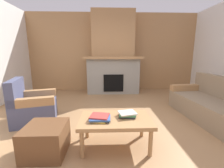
% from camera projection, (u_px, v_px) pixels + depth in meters
% --- Properties ---
extents(ground, '(9.00, 9.00, 0.00)m').
position_uv_depth(ground, '(119.00, 127.00, 2.72)').
color(ground, '#9E754C').
extents(wall_back_wood_panel, '(6.00, 0.12, 2.70)m').
position_uv_depth(wall_back_wood_panel, '(113.00, 53.00, 5.39)').
color(wall_back_wood_panel, '#A87A4C').
rests_on(wall_back_wood_panel, ground).
extents(fireplace, '(1.90, 0.82, 2.70)m').
position_uv_depth(fireplace, '(113.00, 58.00, 5.06)').
color(fireplace, gray).
rests_on(fireplace, ground).
extents(couch, '(0.99, 1.86, 0.85)m').
position_uv_depth(couch, '(213.00, 105.00, 3.03)').
color(couch, '#847056').
rests_on(couch, ground).
extents(armchair, '(0.94, 0.94, 0.85)m').
position_uv_depth(armchair, '(33.00, 106.00, 2.96)').
color(armchair, '#474C6B').
rests_on(armchair, ground).
extents(coffee_table, '(1.00, 0.60, 0.43)m').
position_uv_depth(coffee_table, '(116.00, 122.00, 2.11)').
color(coffee_table, '#A87A4C').
rests_on(coffee_table, ground).
extents(ottoman, '(0.52, 0.52, 0.40)m').
position_uv_depth(ottoman, '(46.00, 140.00, 1.98)').
color(ottoman, brown).
rests_on(ottoman, ground).
extents(book_stack_near_edge, '(0.29, 0.28, 0.06)m').
position_uv_depth(book_stack_near_edge, '(100.00, 118.00, 2.03)').
color(book_stack_near_edge, gold).
rests_on(book_stack_near_edge, coffee_table).
extents(book_stack_center, '(0.28, 0.26, 0.07)m').
position_uv_depth(book_stack_center, '(127.00, 114.00, 2.15)').
color(book_stack_center, '#2D2D33').
rests_on(book_stack_center, coffee_table).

